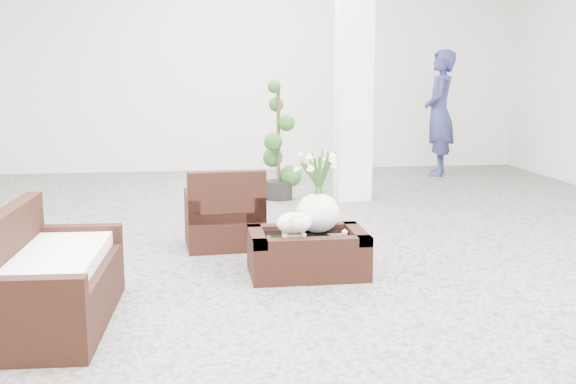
{
  "coord_description": "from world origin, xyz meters",
  "views": [
    {
      "loc": [
        -0.75,
        -5.55,
        1.59
      ],
      "look_at": [
        0.0,
        -0.1,
        0.62
      ],
      "focal_mm": 43.62,
      "sensor_mm": 36.0,
      "label": 1
    }
  ],
  "objects": [
    {
      "name": "topiary",
      "position": [
        0.29,
        2.89,
        0.71
      ],
      "size": [
        0.38,
        0.38,
        1.43
      ],
      "primitive_type": null,
      "color": "#204A18",
      "rests_on": "ground"
    },
    {
      "name": "column",
      "position": [
        1.2,
        2.8,
        1.75
      ],
      "size": [
        0.4,
        0.4,
        3.5
      ],
      "primitive_type": "cube",
      "color": "white",
      "rests_on": "ground"
    },
    {
      "name": "shopper",
      "position": [
        2.93,
        4.53,
        0.93
      ],
      "size": [
        0.65,
        0.79,
        1.87
      ],
      "primitive_type": "imported",
      "rotation": [
        0.0,
        0.0,
        -1.92
      ],
      "color": "navy",
      "rests_on": "ground"
    },
    {
      "name": "ground",
      "position": [
        0.0,
        0.0,
        0.0
      ],
      "size": [
        11.0,
        11.0,
        0.0
      ],
      "primitive_type": "plane",
      "color": "gray",
      "rests_on": "ground"
    },
    {
      "name": "armchair",
      "position": [
        -0.48,
        0.68,
        0.36
      ],
      "size": [
        0.72,
        0.69,
        0.72
      ],
      "primitive_type": "cube",
      "rotation": [
        0.0,
        0.0,
        3.21
      ],
      "color": "black",
      "rests_on": "ground"
    },
    {
      "name": "planter_narcissus",
      "position": [
        0.22,
        -0.23,
        0.71
      ],
      "size": [
        0.44,
        0.44,
        0.8
      ],
      "primitive_type": null,
      "color": "white",
      "rests_on": "coffee_table"
    },
    {
      "name": "tealight",
      "position": [
        0.42,
        -0.31,
        0.33
      ],
      "size": [
        0.04,
        0.04,
        0.03
      ],
      "primitive_type": "cylinder",
      "color": "white",
      "rests_on": "coffee_table"
    },
    {
      "name": "loveseat",
      "position": [
        -1.63,
        -1.17,
        0.37
      ],
      "size": [
        0.73,
        1.41,
        0.73
      ],
      "primitive_type": "cube",
      "rotation": [
        0.0,
        0.0,
        1.52
      ],
      "color": "black",
      "rests_on": "ground"
    },
    {
      "name": "coffee_table",
      "position": [
        0.12,
        -0.33,
        0.16
      ],
      "size": [
        0.9,
        0.6,
        0.31
      ],
      "primitive_type": "cube",
      "color": "black",
      "rests_on": "ground"
    },
    {
      "name": "sheep_figurine",
      "position": [
        0.0,
        -0.43,
        0.42
      ],
      "size": [
        0.28,
        0.23,
        0.21
      ],
      "primitive_type": "ellipsoid",
      "color": "white",
      "rests_on": "coffee_table"
    }
  ]
}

